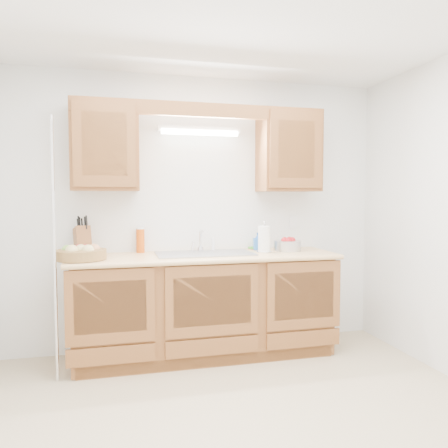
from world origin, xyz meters
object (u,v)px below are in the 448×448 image
object	(u,v)px
fruit_basket	(81,253)
paper_towel	(264,239)
apple_bowl	(288,245)
knife_block	(83,241)

from	to	relation	value
fruit_basket	paper_towel	xyz separation A→B (m)	(1.56, 0.08, 0.06)
apple_bowl	knife_block	bearing A→B (deg)	175.89
fruit_basket	paper_towel	distance (m)	1.57
fruit_basket	paper_towel	world-z (taller)	paper_towel
fruit_basket	knife_block	world-z (taller)	knife_block
fruit_basket	apple_bowl	xyz separation A→B (m)	(1.81, 0.15, 0.00)
knife_block	paper_towel	distance (m)	1.58
fruit_basket	knife_block	bearing A→B (deg)	91.57
knife_block	paper_towel	size ratio (longest dim) A/B	1.24
knife_block	paper_towel	world-z (taller)	knife_block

